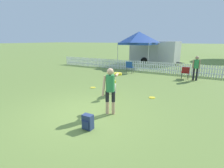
# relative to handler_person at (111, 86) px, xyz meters

# --- Properties ---
(ground_plane) EXTENTS (240.00, 240.00, 0.00)m
(ground_plane) POSITION_rel_handler_person_xyz_m (-0.74, -0.46, -0.97)
(ground_plane) COLOR olive
(handler_person) EXTENTS (0.40, 1.06, 1.55)m
(handler_person) POSITION_rel_handler_person_xyz_m (0.00, 0.00, 0.00)
(handler_person) COLOR tan
(handler_person) RESTS_ON ground_plane
(leaping_dog) EXTENTS (0.61, 1.01, 0.83)m
(leaping_dog) POSITION_rel_handler_person_xyz_m (-0.89, 1.76, -0.50)
(leaping_dog) COLOR beige
(leaping_dog) RESTS_ON ground_plane
(frisbee_near_handler) EXTENTS (0.27, 0.27, 0.02)m
(frisbee_near_handler) POSITION_rel_handler_person_xyz_m (0.75, 2.25, -0.96)
(frisbee_near_handler) COLOR yellow
(frisbee_near_handler) RESTS_ON ground_plane
(frisbee_near_dog) EXTENTS (0.27, 0.27, 0.02)m
(frisbee_near_dog) POSITION_rel_handler_person_xyz_m (-2.40, 2.33, -0.96)
(frisbee_near_dog) COLOR yellow
(frisbee_near_dog) RESTS_ON ground_plane
(backpack_on_grass) EXTENTS (0.29, 0.23, 0.42)m
(backpack_on_grass) POSITION_rel_handler_person_xyz_m (-0.03, -1.25, -0.76)
(backpack_on_grass) COLOR navy
(backpack_on_grass) RESTS_ON ground_plane
(picket_fence) EXTENTS (18.21, 0.04, 0.79)m
(picket_fence) POSITION_rel_handler_person_xyz_m (-0.74, 8.29, -0.57)
(picket_fence) COLOR white
(picket_fence) RESTS_ON ground_plane
(folding_chair_blue_left) EXTENTS (0.53, 0.54, 0.78)m
(folding_chair_blue_left) POSITION_rel_handler_person_xyz_m (1.45, 6.87, -0.50)
(folding_chair_blue_left) COLOR #333338
(folding_chair_blue_left) RESTS_ON ground_plane
(folding_chair_center) EXTENTS (0.51, 0.53, 0.89)m
(folding_chair_center) POSITION_rel_handler_person_xyz_m (-2.34, 6.88, -0.43)
(folding_chair_center) COLOR #333338
(folding_chair_center) RESTS_ON ground_plane
(canopy_tent_main) EXTENTS (2.87, 2.87, 3.12)m
(canopy_tent_main) POSITION_rel_handler_person_xyz_m (-3.14, 10.64, 1.57)
(canopy_tent_main) COLOR #B2B2B2
(canopy_tent_main) RESTS_ON ground_plane
(spectator_standing) EXTENTS (0.41, 0.27, 1.47)m
(spectator_standing) POSITION_rel_handler_person_xyz_m (2.04, 6.75, -0.09)
(spectator_standing) COLOR black
(spectator_standing) RESTS_ON ground_plane
(equipment_trailer) EXTENTS (5.63, 2.65, 2.26)m
(equipment_trailer) POSITION_rel_handler_person_xyz_m (-2.41, 13.31, 0.23)
(equipment_trailer) COLOR #B7B7B7
(equipment_trailer) RESTS_ON ground_plane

